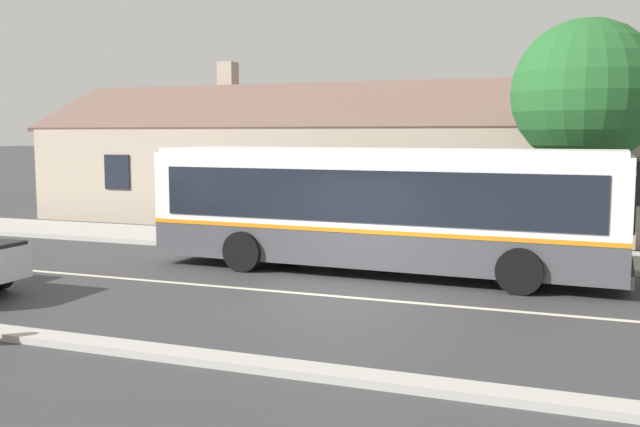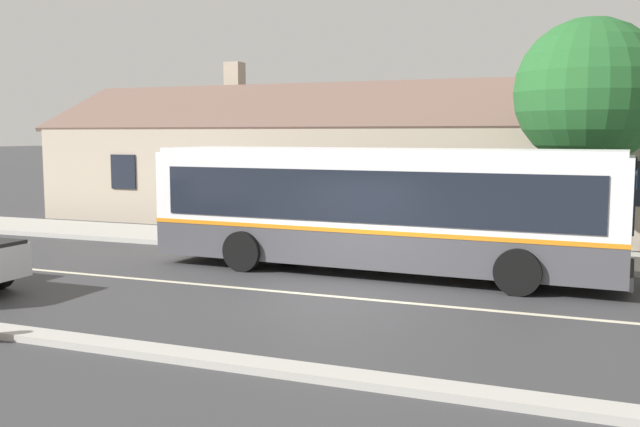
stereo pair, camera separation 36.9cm
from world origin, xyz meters
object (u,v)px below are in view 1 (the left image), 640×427
Objects in this scene: bench_down_street at (365,231)px; bus_stop_sign at (625,206)px; bench_by_building at (222,226)px; transit_bus at (380,206)px; street_tree_primary at (586,93)px.

bus_stop_sign is at bearing -7.02° from bench_down_street.
bench_by_building is 0.69× the size of bus_stop_sign.
bus_stop_sign reaches higher than bench_down_street.
street_tree_primary is at bearing 42.84° from transit_bus.
bus_stop_sign is at bearing -64.46° from street_tree_primary.
bench_down_street is (-1.27, 2.94, -1.06)m from transit_bus.
bench_by_building is at bearing 155.66° from transit_bus.
bench_by_building is at bearing -171.01° from street_tree_primary.
street_tree_primary is 2.71× the size of bus_stop_sign.
transit_bus is at bearing -159.50° from bus_stop_sign.
transit_bus is 6.41m from bench_by_building.
bench_down_street is (4.49, 0.33, 0.01)m from bench_by_building.
bench_by_building is 11.42m from bus_stop_sign.
bench_by_building is 0.26× the size of street_tree_primary.
bench_down_street is 7.14m from street_tree_primary.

